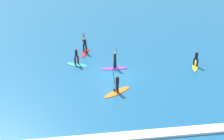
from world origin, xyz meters
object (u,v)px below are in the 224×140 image
(surfer_on_yellow_board, at_px, (196,62))
(surfer_on_teal_board, at_px, (77,60))
(surfer_on_purple_board, at_px, (115,65))
(surfer_on_orange_board, at_px, (117,88))
(marker_buoy, at_px, (84,39))
(surfer_on_red_board, at_px, (85,49))

(surfer_on_yellow_board, xyz_separation_m, surfer_on_teal_board, (-12.64, 2.00, 0.09))
(surfer_on_purple_board, height_order, surfer_on_yellow_board, surfer_on_purple_board)
(surfer_on_purple_board, distance_m, surfer_on_orange_board, 4.91)
(surfer_on_purple_board, height_order, marker_buoy, surfer_on_purple_board)
(surfer_on_purple_board, relative_size, surfer_on_orange_board, 1.01)
(surfer_on_red_board, xyz_separation_m, surfer_on_yellow_board, (11.60, -5.25, -0.02))
(surfer_on_red_board, distance_m, surfer_on_orange_board, 9.91)
(surfer_on_red_board, distance_m, surfer_on_yellow_board, 12.73)
(surfer_on_teal_board, bearing_deg, surfer_on_purple_board, 8.85)
(surfer_on_purple_board, relative_size, marker_buoy, 2.49)
(surfer_on_yellow_board, relative_size, surfer_on_teal_board, 1.19)
(surfer_on_red_board, relative_size, surfer_on_yellow_board, 1.03)
(surfer_on_red_board, bearing_deg, surfer_on_teal_board, -1.03)
(surfer_on_purple_board, xyz_separation_m, surfer_on_yellow_board, (8.66, -0.54, -0.03))
(surfer_on_teal_board, xyz_separation_m, marker_buoy, (1.04, 7.60, -0.34))
(surfer_on_orange_board, height_order, surfer_on_yellow_board, surfer_on_orange_board)
(surfer_on_purple_board, distance_m, surfer_on_yellow_board, 8.68)
(surfer_on_purple_board, bearing_deg, marker_buoy, 108.75)
(surfer_on_red_board, distance_m, surfer_on_purple_board, 5.55)
(surfer_on_red_board, height_order, surfer_on_yellow_board, surfer_on_red_board)
(surfer_on_orange_board, distance_m, surfer_on_teal_board, 7.25)
(marker_buoy, bearing_deg, surfer_on_yellow_board, -39.59)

